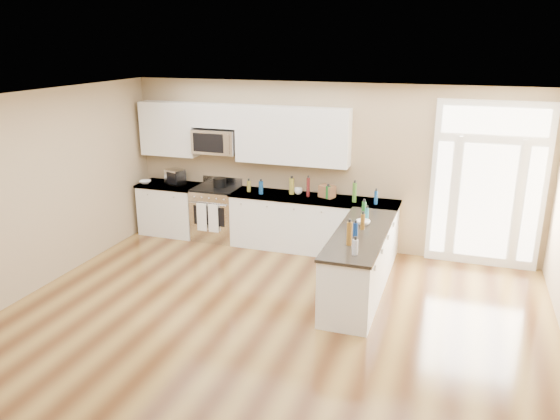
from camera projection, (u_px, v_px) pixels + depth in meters
name	position (u px, v px, depth m)	size (l,w,h in m)	color
ground	(236.00, 368.00, 6.00)	(8.00, 8.00, 0.00)	#533017
room_shell	(232.00, 221.00, 5.49)	(8.00, 8.00, 8.00)	tan
back_cabinet_left	(171.00, 210.00, 10.08)	(1.10, 0.66, 0.94)	white
back_cabinet_right	(312.00, 226.00, 9.25)	(2.85, 0.66, 0.94)	white
peninsula_cabinet	(359.00, 266.00, 7.61)	(0.69, 2.32, 0.94)	white
upper_cabinet_left	(170.00, 129.00, 9.77)	(1.04, 0.33, 0.95)	white
upper_cabinet_right	(292.00, 136.00, 9.06)	(1.94, 0.33, 0.95)	white
upper_cabinet_short	(216.00, 116.00, 9.40)	(0.82, 0.33, 0.40)	white
microwave	(216.00, 141.00, 9.50)	(0.78, 0.41, 0.42)	silver
entry_door	(487.00, 186.00, 8.40)	(1.70, 0.10, 2.60)	white
kitchen_range	(217.00, 213.00, 9.78)	(0.77, 0.69, 1.08)	silver
stockpot	(220.00, 182.00, 9.67)	(0.23, 0.23, 0.18)	black
toaster_oven	(175.00, 177.00, 9.89)	(0.32, 0.25, 0.27)	silver
cardboard_box	(327.00, 191.00, 9.06)	(0.25, 0.18, 0.20)	brown
bowl_left	(145.00, 182.00, 9.95)	(0.21, 0.21, 0.05)	white
bowl_peninsula	(363.00, 222.00, 7.74)	(0.20, 0.20, 0.06)	white
cup_counter	(298.00, 191.00, 9.26)	(0.14, 0.14, 0.11)	white
counter_bottles	(325.00, 202.00, 8.38)	(2.37, 2.43, 0.32)	#19591E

